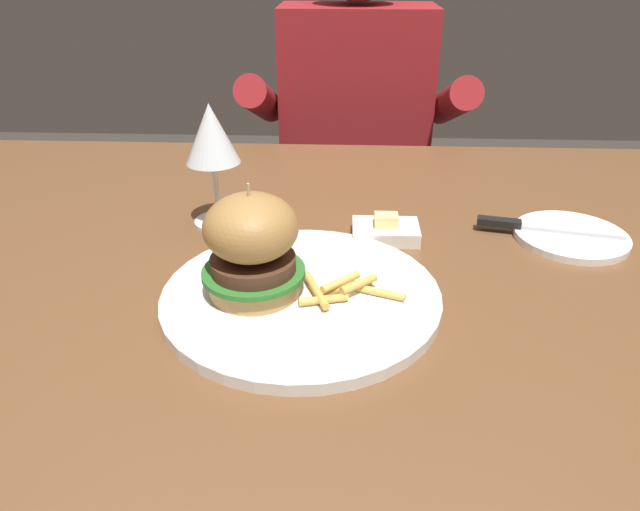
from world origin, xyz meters
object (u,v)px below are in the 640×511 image
object	(u,v)px
wine_glass	(211,138)
burger_sandwich	(252,245)
table_knife	(535,227)
bread_plate	(571,236)
diner_person	(353,178)
main_plate	(301,296)
butter_dish	(386,231)

from	to	relation	value
wine_glass	burger_sandwich	bearing A→B (deg)	-67.94
burger_sandwich	table_knife	bearing A→B (deg)	26.92
burger_sandwich	bread_plate	world-z (taller)	burger_sandwich
bread_plate	diner_person	xyz separation A→B (m)	(-0.29, 0.69, -0.18)
burger_sandwich	bread_plate	distance (m)	0.45
main_plate	butter_dish	size ratio (longest dim) A/B	3.46
main_plate	burger_sandwich	size ratio (longest dim) A/B	2.44
butter_dish	diner_person	world-z (taller)	diner_person
bread_plate	diner_person	bearing A→B (deg)	113.06
wine_glass	main_plate	bearing A→B (deg)	-56.36
bread_plate	butter_dish	world-z (taller)	butter_dish
wine_glass	butter_dish	bearing A→B (deg)	-9.51
diner_person	burger_sandwich	bearing A→B (deg)	-97.97
wine_glass	table_knife	bearing A→B (deg)	-2.83
burger_sandwich	wine_glass	distance (m)	0.23
burger_sandwich	diner_person	size ratio (longest dim) A/B	0.11
main_plate	butter_dish	bearing A→B (deg)	57.65
main_plate	butter_dish	xyz separation A→B (m)	(0.10, 0.17, 0.00)
burger_sandwich	wine_glass	world-z (taller)	wine_glass
bread_plate	table_knife	size ratio (longest dim) A/B	0.79
bread_plate	table_knife	bearing A→B (deg)	168.12
main_plate	burger_sandwich	bearing A→B (deg)	-177.49
wine_glass	table_knife	world-z (taller)	wine_glass
table_knife	butter_dish	world-z (taller)	butter_dish
table_knife	burger_sandwich	bearing A→B (deg)	-153.08
table_knife	butter_dish	xyz separation A→B (m)	(-0.21, -0.02, -0.00)
table_knife	bread_plate	bearing A→B (deg)	-11.88
bread_plate	burger_sandwich	bearing A→B (deg)	-157.00
wine_glass	butter_dish	size ratio (longest dim) A/B	1.91
bread_plate	wine_glass	bearing A→B (deg)	176.29
burger_sandwich	main_plate	bearing A→B (deg)	2.51
burger_sandwich	butter_dish	size ratio (longest dim) A/B	1.42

